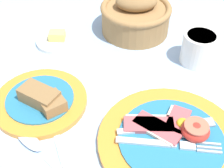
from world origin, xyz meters
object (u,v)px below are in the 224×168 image
Objects in this scene: sugar_cup at (199,48)px; bread_basket at (136,16)px; breakfast_plate at (172,137)px; butter_dish at (58,40)px; bread_plate at (41,100)px; teaspoon_near_cup at (38,149)px.

sugar_cup is 0.43× the size of bread_basket.
breakfast_plate reaches higher than butter_dish.
bread_basket is 1.68× the size of butter_dish.
sugar_cup reaches higher than bread_plate.
butter_dish is 0.33m from teaspoon_near_cup.
butter_dish is at bearing -152.05° from bread_basket.
bread_plate is 1.10× the size of teaspoon_near_cup.
breakfast_plate is 2.44× the size of butter_dish.
breakfast_plate is 0.24m from teaspoon_near_cup.
bread_plate is 0.11m from teaspoon_near_cup.
sugar_cup is at bearing 0.12° from butter_dish.
butter_dish is (-0.04, 0.22, -0.00)m from bread_plate.
bread_plate reaches higher than teaspoon_near_cup.
bread_basket reaches higher than teaspoon_near_cup.
bread_basket reaches higher than bread_plate.
butter_dish is at bearing 141.51° from breakfast_plate.
bread_basket is (0.14, 0.31, 0.03)m from bread_plate.
teaspoon_near_cup is at bearing -75.87° from butter_dish.
breakfast_plate is 3.37× the size of sugar_cup.
breakfast_plate reaches higher than teaspoon_near_cup.
bread_basket is (-0.17, 0.10, 0.01)m from sugar_cup.
breakfast_plate is at bearing -98.39° from sugar_cup.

